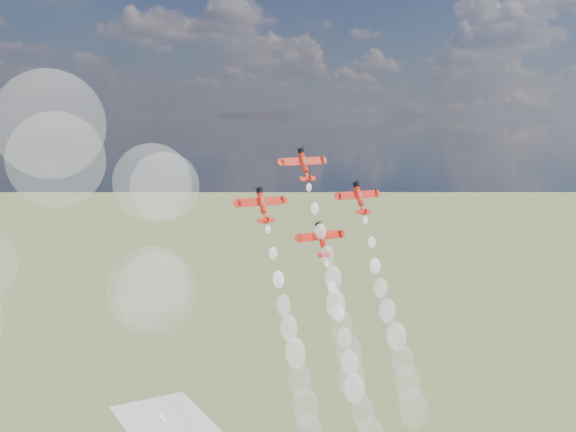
# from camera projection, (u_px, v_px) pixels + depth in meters

# --- Properties ---
(plane_lead) EXTENTS (10.59, 5.23, 7.05)m
(plane_lead) POSITION_uv_depth(u_px,v_px,m) (304.00, 164.00, 144.25)
(plane_lead) COLOR red
(plane_lead) RESTS_ON ground
(plane_left) EXTENTS (10.59, 5.23, 7.05)m
(plane_left) POSITION_uv_depth(u_px,v_px,m) (262.00, 204.00, 136.32)
(plane_left) COLOR red
(plane_left) RESTS_ON ground
(plane_right) EXTENTS (10.59, 5.23, 7.05)m
(plane_right) POSITION_uv_depth(u_px,v_px,m) (359.00, 197.00, 148.17)
(plane_right) COLOR red
(plane_right) RESTS_ON ground
(plane_slot) EXTENTS (10.59, 5.23, 7.05)m
(plane_slot) POSITION_uv_depth(u_px,v_px,m) (322.00, 239.00, 140.24)
(plane_slot) COLOR red
(plane_slot) RESTS_ON ground
(smoke_trail_lead) EXTENTS (5.15, 20.04, 39.96)m
(smoke_trail_lead) POSITION_uv_depth(u_px,v_px,m) (344.00, 337.00, 135.36)
(smoke_trail_lead) COLOR white
(smoke_trail_lead) RESTS_ON plane_lead
(smoke_trail_left) EXTENTS (5.29, 20.38, 39.88)m
(smoke_trail_left) POSITION_uv_depth(u_px,v_px,m) (302.00, 391.00, 127.28)
(smoke_trail_left) COLOR white
(smoke_trail_left) RESTS_ON plane_left
(smoke_trail_right) EXTENTS (5.23, 20.72, 39.56)m
(smoke_trail_right) POSITION_uv_depth(u_px,v_px,m) (404.00, 368.00, 139.29)
(smoke_trail_right) COLOR white
(smoke_trail_right) RESTS_ON plane_right
(smoke_trail_slot) EXTENTS (5.27, 21.26, 40.26)m
(smoke_trail_slot) POSITION_uv_depth(u_px,v_px,m) (366.00, 424.00, 131.30)
(smoke_trail_slot) COLOR white
(smoke_trail_slot) RESTS_ON plane_slot
(drifted_smoke_cloud) EXTENTS (68.18, 37.89, 54.34)m
(drifted_smoke_cloud) POSITION_uv_depth(u_px,v_px,m) (23.00, 223.00, 119.20)
(drifted_smoke_cloud) COLOR white
(drifted_smoke_cloud) RESTS_ON ground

